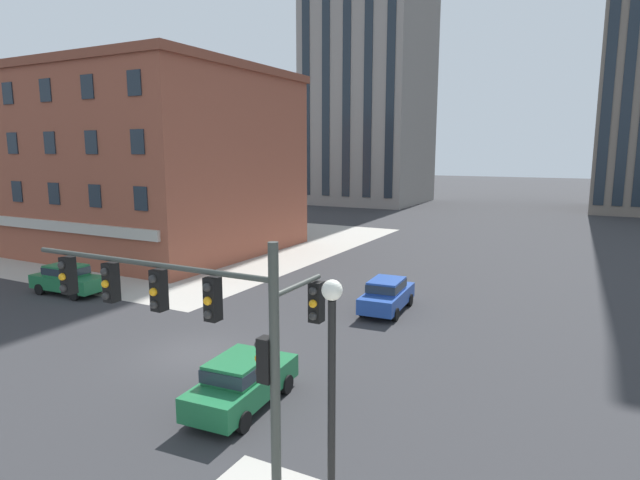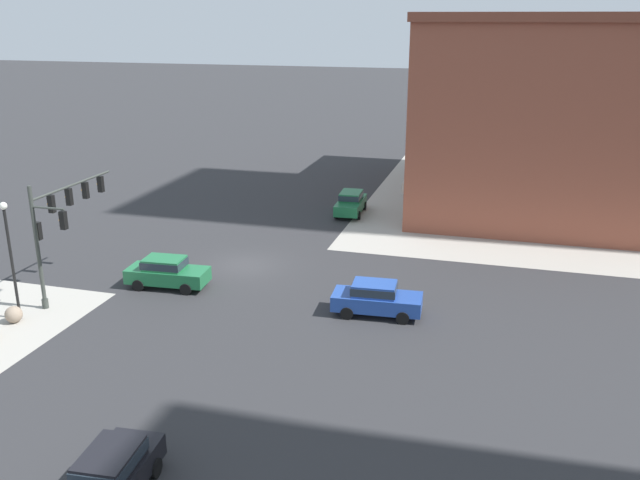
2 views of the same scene
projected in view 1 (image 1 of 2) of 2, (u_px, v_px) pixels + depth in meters
ground_plane at (196, 353)px, 21.20m from camera, size 320.00×320.00×0.00m
sidewalk_far_corner at (173, 241)px, 47.84m from camera, size 32.00×32.00×0.02m
traffic_signal_main at (210, 334)px, 10.98m from camera, size 6.88×2.09×6.39m
street_lamp_corner_near at (332, 406)px, 9.16m from camera, size 0.36×0.36×5.93m
car_main_northbound_near at (242, 380)px, 16.61m from camera, size 2.13×4.52×1.68m
car_main_southbound_near at (387, 294)px, 26.61m from camera, size 2.12×4.51×1.68m
car_main_southbound_far at (68, 278)px, 29.87m from camera, size 4.48×2.06×1.68m
storefront_block_near_corner at (129, 161)px, 44.31m from camera, size 25.11×17.71×14.37m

